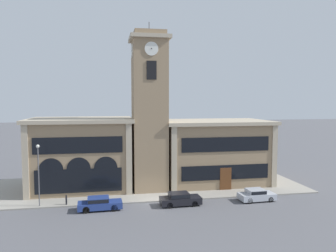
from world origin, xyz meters
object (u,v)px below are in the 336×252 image
object	(u,v)px
parked_car_near	(99,203)
street_lamp	(38,167)
parked_car_mid	(180,199)
parked_car_far	(256,195)
bollard	(66,200)

from	to	relation	value
parked_car_near	street_lamp	xyz separation A→B (m)	(-6.36, 2.05, 3.69)
parked_car_near	parked_car_mid	distance (m)	8.62
parked_car_far	parked_car_near	bearing A→B (deg)	177.89
parked_car_near	parked_car_mid	bearing A→B (deg)	-2.11
parked_car_far	street_lamp	xyz separation A→B (m)	(-23.91, 2.05, 3.71)
parked_car_near	street_lamp	distance (m)	7.63
street_lamp	bollard	world-z (taller)	street_lamp
bollard	street_lamp	bearing A→B (deg)	179.14
street_lamp	bollard	xyz separation A→B (m)	(2.78, -0.04, -3.75)
bollard	parked_car_mid	bearing A→B (deg)	-9.33
parked_car_mid	street_lamp	size ratio (longest dim) A/B	0.68
parked_car_far	bollard	world-z (taller)	parked_car_far
parked_car_near	parked_car_far	world-z (taller)	parked_car_near
parked_car_near	bollard	distance (m)	4.10
parked_car_mid	bollard	size ratio (longest dim) A/B	4.24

